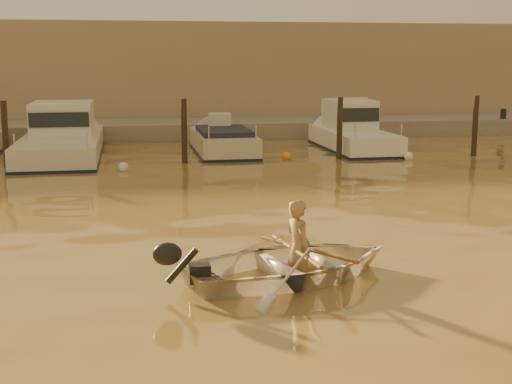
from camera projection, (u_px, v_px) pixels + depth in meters
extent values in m
plane|color=olive|center=(292.00, 320.00, 8.91)|extent=(160.00, 160.00, 0.00)
imported|color=silver|center=(292.00, 264.00, 10.56)|extent=(3.81, 3.16, 0.68)
imported|color=#9F784F|center=(298.00, 249.00, 10.56)|extent=(0.49, 0.62, 1.48)
cylinder|color=brown|center=(307.00, 249.00, 10.63)|extent=(1.03, 1.89, 0.13)
cylinder|color=brown|center=(295.00, 251.00, 10.54)|extent=(0.27, 2.10, 0.13)
cylinder|color=#2D2319|center=(5.00, 138.00, 21.11)|extent=(0.18, 0.18, 2.20)
cylinder|color=#2D2319|center=(184.00, 134.00, 22.05)|extent=(0.18, 0.18, 2.20)
cylinder|color=#2D2319|center=(340.00, 131.00, 22.93)|extent=(0.18, 0.18, 2.20)
cylinder|color=#2D2319|center=(475.00, 129.00, 23.76)|extent=(0.18, 0.18, 2.20)
sphere|color=silver|center=(123.00, 167.00, 20.64)|extent=(0.30, 0.30, 0.30)
sphere|color=orange|center=(287.00, 156.00, 22.93)|extent=(0.30, 0.30, 0.30)
sphere|color=white|center=(409.00, 157.00, 22.89)|extent=(0.30, 0.30, 0.30)
cube|color=gray|center=(174.00, 133.00, 29.67)|extent=(52.00, 4.00, 1.00)
cube|color=#9E8466|center=(165.00, 75.00, 34.57)|extent=(46.00, 7.00, 4.80)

